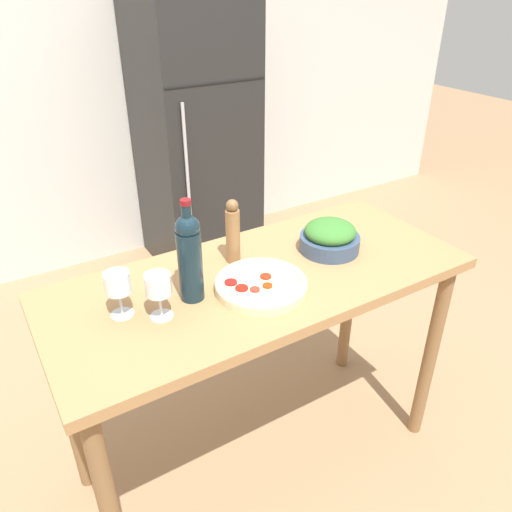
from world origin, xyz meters
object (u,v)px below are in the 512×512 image
at_px(pepper_mill, 233,232).
at_px(salad_bowl, 330,237).
at_px(wine_bottle, 190,256).
at_px(wine_glass_near, 158,287).
at_px(homemade_pizza, 261,284).
at_px(wine_glass_far, 118,285).
at_px(refrigerator, 195,137).

relative_size(pepper_mill, salad_bowl, 1.07).
xyz_separation_m(wine_bottle, wine_glass_near, (-0.12, -0.04, -0.05)).
relative_size(wine_glass_near, homemade_pizza, 0.48).
xyz_separation_m(wine_glass_far, salad_bowl, (0.79, -0.01, -0.05)).
xyz_separation_m(wine_glass_near, pepper_mill, (0.35, 0.18, 0.01)).
distance_m(refrigerator, wine_glass_far, 1.97).
bearing_deg(wine_glass_near, pepper_mill, 26.95).
bearing_deg(wine_bottle, salad_bowl, 1.77).
bearing_deg(wine_glass_far, refrigerator, 58.13).
distance_m(pepper_mill, salad_bowl, 0.37).
xyz_separation_m(pepper_mill, salad_bowl, (0.34, -0.12, -0.06)).
bearing_deg(salad_bowl, refrigerator, 81.69).
bearing_deg(refrigerator, salad_bowl, -98.31).
distance_m(refrigerator, salad_bowl, 1.70).
bearing_deg(wine_glass_near, wine_glass_far, 144.03).
distance_m(wine_glass_far, salad_bowl, 0.79).
height_order(pepper_mill, salad_bowl, pepper_mill).
distance_m(wine_glass_far, homemade_pizza, 0.45).
relative_size(wine_bottle, salad_bowl, 1.52).
relative_size(refrigerator, wine_glass_near, 12.00).
distance_m(refrigerator, wine_glass_near, 1.98).
distance_m(wine_glass_near, pepper_mill, 0.39).
bearing_deg(refrigerator, homemade_pizza, -108.82).
xyz_separation_m(wine_bottle, homemade_pizza, (0.21, -0.07, -0.14)).
bearing_deg(wine_glass_near, wine_bottle, 19.17).
distance_m(salad_bowl, homemade_pizza, 0.37).
height_order(refrigerator, wine_glass_far, refrigerator).
height_order(wine_bottle, wine_glass_near, wine_bottle).
bearing_deg(pepper_mill, homemade_pizza, -93.85).
bearing_deg(homemade_pizza, salad_bowl, 14.38).
xyz_separation_m(wine_bottle, pepper_mill, (0.23, 0.13, -0.04)).
distance_m(wine_glass_near, wine_glass_far, 0.12).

